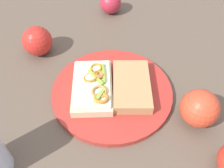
{
  "coord_description": "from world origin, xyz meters",
  "views": [
    {
      "loc": [
        -0.36,
        -0.09,
        0.46
      ],
      "look_at": [
        0.0,
        0.0,
        0.03
      ],
      "focal_mm": 39.13,
      "sensor_mm": 36.0,
      "label": 1
    }
  ],
  "objects_px": {
    "plate": "(112,91)",
    "bread_slice_side": "(132,86)",
    "apple_0": "(37,41)",
    "apple_3": "(200,108)",
    "sandwich": "(93,86)",
    "apple_1": "(111,3)"
  },
  "relations": [
    {
      "from": "apple_1",
      "to": "plate",
      "type": "bearing_deg",
      "value": -164.64
    },
    {
      "from": "bread_slice_side",
      "to": "apple_0",
      "type": "bearing_deg",
      "value": 59.44
    },
    {
      "from": "bread_slice_side",
      "to": "apple_0",
      "type": "height_order",
      "value": "apple_0"
    },
    {
      "from": "apple_0",
      "to": "apple_1",
      "type": "xyz_separation_m",
      "value": [
        0.25,
        -0.14,
        -0.01
      ]
    },
    {
      "from": "plate",
      "to": "apple_0",
      "type": "height_order",
      "value": "apple_0"
    },
    {
      "from": "plate",
      "to": "bread_slice_side",
      "type": "distance_m",
      "value": 0.05
    },
    {
      "from": "sandwich",
      "to": "apple_3",
      "type": "relative_size",
      "value": 2.13
    },
    {
      "from": "apple_0",
      "to": "apple_1",
      "type": "height_order",
      "value": "apple_0"
    },
    {
      "from": "plate",
      "to": "bread_slice_side",
      "type": "height_order",
      "value": "bread_slice_side"
    },
    {
      "from": "plate",
      "to": "apple_1",
      "type": "distance_m",
      "value": 0.35
    },
    {
      "from": "sandwich",
      "to": "bread_slice_side",
      "type": "relative_size",
      "value": 1.18
    },
    {
      "from": "apple_0",
      "to": "bread_slice_side",
      "type": "bearing_deg",
      "value": -106.14
    },
    {
      "from": "apple_0",
      "to": "sandwich",
      "type": "bearing_deg",
      "value": -119.24
    },
    {
      "from": "apple_1",
      "to": "sandwich",
      "type": "bearing_deg",
      "value": -171.83
    },
    {
      "from": "plate",
      "to": "apple_3",
      "type": "distance_m",
      "value": 0.2
    },
    {
      "from": "bread_slice_side",
      "to": "apple_0",
      "type": "distance_m",
      "value": 0.29
    },
    {
      "from": "plate",
      "to": "apple_0",
      "type": "distance_m",
      "value": 0.25
    },
    {
      "from": "plate",
      "to": "apple_0",
      "type": "bearing_deg",
      "value": 68.17
    },
    {
      "from": "sandwich",
      "to": "bread_slice_side",
      "type": "bearing_deg",
      "value": -89.74
    },
    {
      "from": "apple_3",
      "to": "apple_0",
      "type": "bearing_deg",
      "value": 74.47
    },
    {
      "from": "apple_0",
      "to": "apple_3",
      "type": "bearing_deg",
      "value": -105.53
    },
    {
      "from": "bread_slice_side",
      "to": "apple_1",
      "type": "relative_size",
      "value": 2.13
    }
  ]
}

